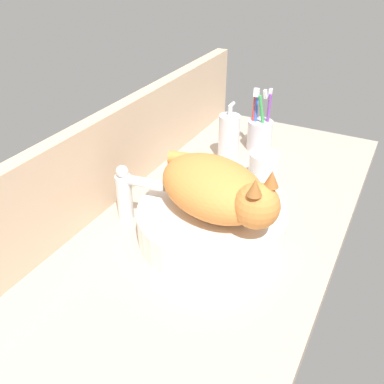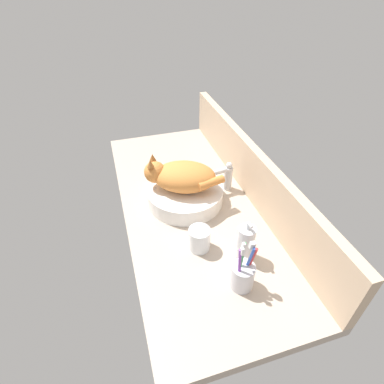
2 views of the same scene
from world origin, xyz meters
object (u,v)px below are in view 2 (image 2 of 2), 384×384
(cat, at_px, (181,176))
(water_glass, at_px, (199,240))
(sink_basin, at_px, (185,194))
(soap_dispenser, at_px, (245,243))
(faucet, at_px, (226,175))
(toothbrush_cup, at_px, (243,275))

(cat, bearing_deg, water_glass, -2.03)
(sink_basin, xyz_separation_m, soap_dispenser, (0.35, 0.11, 0.03))
(cat, relative_size, faucet, 2.22)
(cat, xyz_separation_m, toothbrush_cup, (0.45, 0.07, -0.08))
(soap_dispenser, xyz_separation_m, water_glass, (-0.08, -0.13, -0.03))
(sink_basin, distance_m, soap_dispenser, 0.37)
(cat, height_order, faucet, cat)
(sink_basin, height_order, cat, cat)
(cat, xyz_separation_m, faucet, (-0.02, 0.21, -0.05))
(sink_basin, relative_size, water_glass, 3.69)
(sink_basin, distance_m, faucet, 0.20)
(soap_dispenser, relative_size, water_glass, 1.93)
(sink_basin, xyz_separation_m, cat, (-0.00, -0.01, 0.09))
(faucet, bearing_deg, sink_basin, -81.99)
(toothbrush_cup, relative_size, water_glass, 2.18)
(faucet, height_order, toothbrush_cup, toothbrush_cup)
(soap_dispenser, bearing_deg, water_glass, -121.69)
(water_glass, bearing_deg, soap_dispenser, 58.31)
(sink_basin, relative_size, cat, 1.05)
(sink_basin, bearing_deg, water_glass, -4.87)
(soap_dispenser, height_order, toothbrush_cup, toothbrush_cup)
(cat, xyz_separation_m, water_glass, (0.27, -0.01, -0.09))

